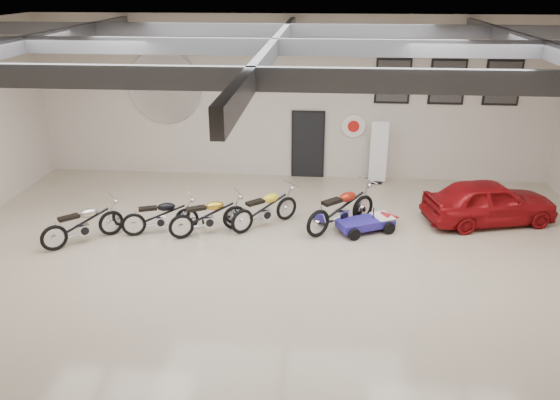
# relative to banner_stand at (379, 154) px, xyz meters

# --- Properties ---
(floor) EXTENTS (16.00, 12.00, 0.01)m
(floor) POSITION_rel_banner_stand_xyz_m (-2.68, -5.50, -0.97)
(floor) COLOR tan
(floor) RESTS_ON ground
(ceiling) EXTENTS (16.00, 12.00, 0.01)m
(ceiling) POSITION_rel_banner_stand_xyz_m (-2.68, -5.50, 4.03)
(ceiling) COLOR slate
(ceiling) RESTS_ON back_wall
(back_wall) EXTENTS (16.00, 0.02, 5.00)m
(back_wall) POSITION_rel_banner_stand_xyz_m (-2.68, 0.50, 1.53)
(back_wall) COLOR beige
(back_wall) RESTS_ON floor
(ceiling_beams) EXTENTS (15.80, 11.80, 0.32)m
(ceiling_beams) POSITION_rel_banner_stand_xyz_m (-2.68, -5.50, 3.78)
(ceiling_beams) COLOR #53545A
(ceiling_beams) RESTS_ON ceiling
(door) EXTENTS (0.92, 0.08, 2.10)m
(door) POSITION_rel_banner_stand_xyz_m (-2.18, 0.45, 0.08)
(door) COLOR black
(door) RESTS_ON back_wall
(logo_plaque) EXTENTS (2.30, 0.06, 1.16)m
(logo_plaque) POSITION_rel_banner_stand_xyz_m (-6.68, 0.45, 1.83)
(logo_plaque) COLOR silver
(logo_plaque) RESTS_ON back_wall
(poster_left) EXTENTS (1.05, 0.08, 1.35)m
(poster_left) POSITION_rel_banner_stand_xyz_m (0.32, 0.46, 2.13)
(poster_left) COLOR black
(poster_left) RESTS_ON back_wall
(poster_mid) EXTENTS (1.05, 0.08, 1.35)m
(poster_mid) POSITION_rel_banner_stand_xyz_m (1.92, 0.46, 2.13)
(poster_mid) COLOR black
(poster_mid) RESTS_ON back_wall
(poster_right) EXTENTS (1.05, 0.08, 1.35)m
(poster_right) POSITION_rel_banner_stand_xyz_m (3.52, 0.46, 2.13)
(poster_right) COLOR black
(poster_right) RESTS_ON back_wall
(oil_sign) EXTENTS (0.72, 0.10, 0.72)m
(oil_sign) POSITION_rel_banner_stand_xyz_m (-0.78, 0.45, 0.73)
(oil_sign) COLOR white
(oil_sign) RESTS_ON back_wall
(banner_stand) EXTENTS (0.53, 0.22, 1.94)m
(banner_stand) POSITION_rel_banner_stand_xyz_m (0.00, 0.00, 0.00)
(banner_stand) COLOR white
(banner_stand) RESTS_ON floor
(motorcycle_silver) EXTENTS (1.87, 1.78, 1.03)m
(motorcycle_silver) POSITION_rel_banner_stand_xyz_m (-7.41, -4.71, -0.46)
(motorcycle_silver) COLOR silver
(motorcycle_silver) RESTS_ON floor
(motorcycle_black) EXTENTS (1.95, 1.17, 0.97)m
(motorcycle_black) POSITION_rel_banner_stand_xyz_m (-5.71, -4.05, -0.48)
(motorcycle_black) COLOR silver
(motorcycle_black) RESTS_ON floor
(motorcycle_gold) EXTENTS (2.03, 1.47, 1.02)m
(motorcycle_gold) POSITION_rel_banner_stand_xyz_m (-4.50, -3.99, -0.46)
(motorcycle_gold) COLOR silver
(motorcycle_gold) RESTS_ON floor
(motorcycle_yellow) EXTENTS (1.90, 1.77, 1.03)m
(motorcycle_yellow) POSITION_rel_banner_stand_xyz_m (-3.14, -3.44, -0.45)
(motorcycle_yellow) COLOR silver
(motorcycle_yellow) RESTS_ON floor
(motorcycle_red) EXTENTS (2.11, 2.01, 1.16)m
(motorcycle_red) POSITION_rel_banner_stand_xyz_m (-1.19, -3.42, -0.39)
(motorcycle_red) COLOR silver
(motorcycle_red) RESTS_ON floor
(go_kart) EXTENTS (1.91, 1.47, 0.63)m
(go_kart) POSITION_rel_banner_stand_xyz_m (-0.44, -3.48, -0.65)
(go_kart) COLOR navy
(go_kart) RESTS_ON floor
(vintage_car) EXTENTS (2.19, 3.66, 1.17)m
(vintage_car) POSITION_rel_banner_stand_xyz_m (2.65, -2.71, -0.39)
(vintage_car) COLOR maroon
(vintage_car) RESTS_ON floor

